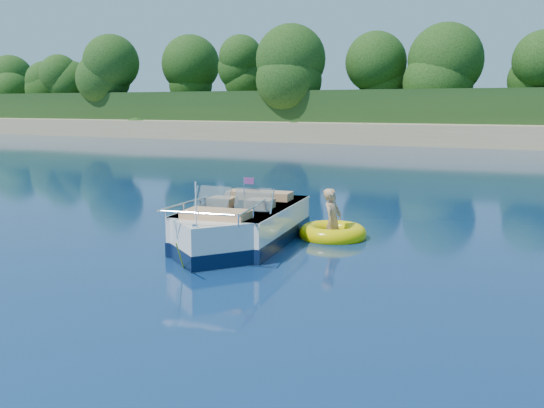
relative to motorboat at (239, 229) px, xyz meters
The scene contains 6 objects.
ground 2.92m from the motorboat, 88.90° to the right, with size 160.00×160.00×0.00m, color #091642.
shoreline 60.87m from the motorboat, 89.95° to the left, with size 170.00×59.00×6.00m.
treeline 38.47m from the motorboat, 89.86° to the left, with size 150.00×7.12×8.19m.
motorboat is the anchor object (origin of this frame).
tow_tube 2.12m from the motorboat, 45.90° to the left, with size 1.61×1.61×0.39m.
boy 2.13m from the motorboat, 45.79° to the left, with size 0.54×0.35×1.48m, color tan.
Camera 1 is at (5.99, -7.59, 2.83)m, focal length 40.00 mm.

